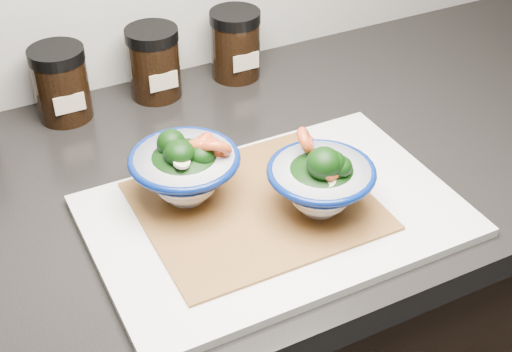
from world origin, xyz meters
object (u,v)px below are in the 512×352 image
spice_jar_c (61,84)px  spice_jar_d (154,63)px  cutting_board (275,216)px  bowl_left (185,169)px  spice_jar_e (235,44)px  bowl_right (321,180)px

spice_jar_c → spice_jar_d: (0.15, 0.00, 0.00)m
cutting_board → bowl_left: bowl_left is taller
spice_jar_e → cutting_board: bearing=-108.2°
bowl_right → bowl_left: bearing=145.1°
spice_jar_c → cutting_board: bearing=-64.9°
cutting_board → spice_jar_d: bearing=93.6°
bowl_left → bowl_right: 0.17m
bowl_right → spice_jar_d: (-0.07, 0.38, -0.00)m
cutting_board → bowl_right: 0.08m
spice_jar_c → spice_jar_e: size_ratio=1.00×
spice_jar_c → spice_jar_e: bearing=0.0°
cutting_board → spice_jar_d: spice_jar_d is taller
bowl_left → spice_jar_e: (0.20, 0.28, -0.00)m
bowl_right → spice_jar_e: bowl_right is taller
bowl_left → spice_jar_d: bearing=77.2°
spice_jar_d → spice_jar_e: size_ratio=1.00×
cutting_board → spice_jar_e: size_ratio=3.98×
cutting_board → spice_jar_c: 0.40m
spice_jar_e → spice_jar_d: bearing=180.0°
cutting_board → spice_jar_d: size_ratio=3.98×
bowl_right → spice_jar_c: size_ratio=1.17×
bowl_left → bowl_right: bearing=-34.9°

